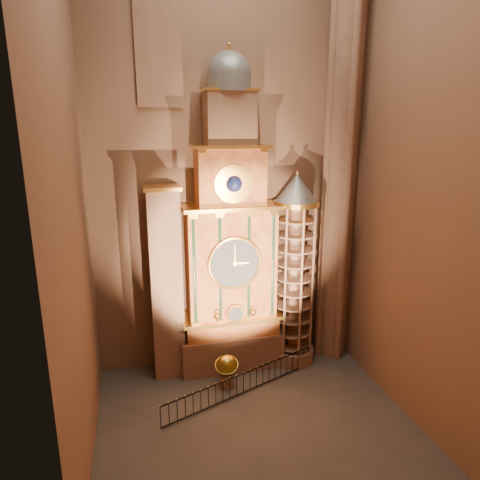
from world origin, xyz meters
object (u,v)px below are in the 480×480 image
object	(u,v)px
portrait_tower	(166,284)
iron_railing	(244,383)
celestial_globe	(227,368)
astronomical_clock	(230,251)
stair_turret	(294,273)

from	to	relation	value
portrait_tower	iron_railing	world-z (taller)	portrait_tower
portrait_tower	celestial_globe	size ratio (longest dim) A/B	5.76
astronomical_clock	stair_turret	size ratio (longest dim) A/B	1.55
astronomical_clock	portrait_tower	world-z (taller)	astronomical_clock
iron_railing	celestial_globe	bearing A→B (deg)	129.44
astronomical_clock	stair_turret	bearing A→B (deg)	-4.30
astronomical_clock	iron_railing	xyz separation A→B (m)	(-0.02, -2.88, -6.06)
astronomical_clock	celestial_globe	xyz separation A→B (m)	(-0.69, -2.06, -5.62)
stair_turret	celestial_globe	size ratio (longest dim) A/B	6.10
astronomical_clock	iron_railing	world-z (taller)	astronomical_clock
celestial_globe	iron_railing	size ratio (longest dim) A/B	0.21
celestial_globe	iron_railing	bearing A→B (deg)	-50.56
celestial_globe	iron_railing	distance (m)	1.15
astronomical_clock	celestial_globe	bearing A→B (deg)	-108.57
astronomical_clock	iron_railing	bearing A→B (deg)	-90.30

